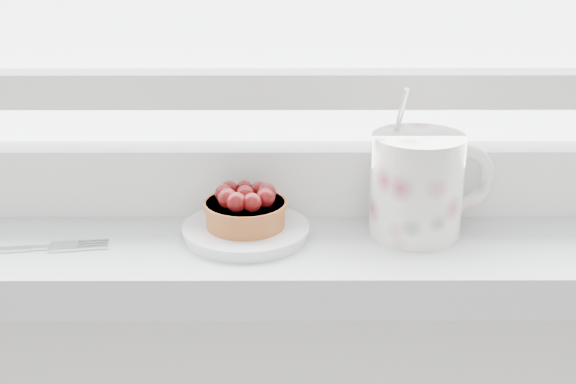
{
  "coord_description": "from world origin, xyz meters",
  "views": [
    {
      "loc": [
        0.03,
        1.18,
        1.26
      ],
      "look_at": [
        0.03,
        1.88,
        0.99
      ],
      "focal_mm": 50.0,
      "sensor_mm": 36.0,
      "label": 1
    }
  ],
  "objects_px": {
    "saucer": "(246,231)",
    "raspberry_tart": "(245,208)",
    "floral_mug": "(420,183)",
    "fork": "(14,249)"
  },
  "relations": [
    {
      "from": "saucer",
      "to": "fork",
      "type": "bearing_deg",
      "value": -171.75
    },
    {
      "from": "floral_mug",
      "to": "fork",
      "type": "xyz_separation_m",
      "value": [
        -0.38,
        -0.04,
        -0.05
      ]
    },
    {
      "from": "floral_mug",
      "to": "fork",
      "type": "bearing_deg",
      "value": -174.07
    },
    {
      "from": "saucer",
      "to": "fork",
      "type": "height_order",
      "value": "saucer"
    },
    {
      "from": "saucer",
      "to": "raspberry_tart",
      "type": "height_order",
      "value": "raspberry_tart"
    },
    {
      "from": "saucer",
      "to": "floral_mug",
      "type": "height_order",
      "value": "floral_mug"
    },
    {
      "from": "raspberry_tart",
      "to": "floral_mug",
      "type": "xyz_separation_m",
      "value": [
        0.17,
        0.01,
        0.02
      ]
    },
    {
      "from": "floral_mug",
      "to": "fork",
      "type": "height_order",
      "value": "floral_mug"
    },
    {
      "from": "floral_mug",
      "to": "saucer",
      "type": "bearing_deg",
      "value": -177.08
    },
    {
      "from": "raspberry_tart",
      "to": "floral_mug",
      "type": "distance_m",
      "value": 0.17
    }
  ]
}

